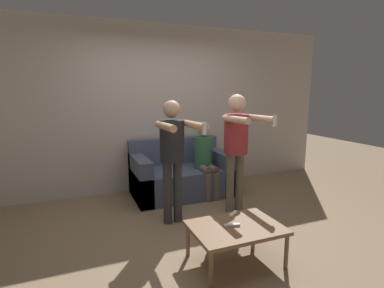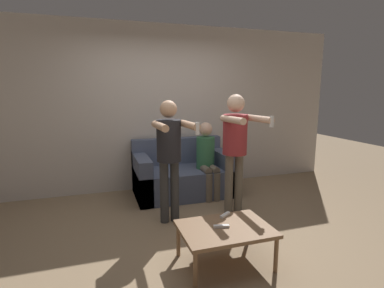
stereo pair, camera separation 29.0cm
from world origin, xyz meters
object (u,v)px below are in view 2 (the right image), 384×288
(person_standing_left, at_px, (169,148))
(person_standing_right, at_px, (236,140))
(remote_near, at_px, (221,226))
(remote_far, at_px, (225,215))
(person_seated, at_px, (207,156))
(couch, at_px, (182,176))
(coffee_table, at_px, (225,231))

(person_standing_left, xyz_separation_m, person_standing_right, (0.89, 0.00, 0.05))
(person_standing_left, distance_m, remote_near, 1.22)
(remote_near, height_order, remote_far, same)
(person_standing_left, bearing_deg, remote_far, -65.23)
(person_seated, bearing_deg, remote_far, -104.15)
(couch, bearing_deg, remote_far, -92.04)
(person_standing_right, relative_size, coffee_table, 1.86)
(remote_near, bearing_deg, person_standing_left, 102.76)
(person_seated, height_order, remote_near, person_seated)
(person_seated, bearing_deg, person_standing_right, -81.82)
(person_standing_left, height_order, coffee_table, person_standing_left)
(person_standing_left, xyz_separation_m, coffee_table, (0.28, -1.06, -0.62))
(remote_near, bearing_deg, person_seated, 73.37)
(couch, bearing_deg, coffee_table, -94.69)
(couch, relative_size, remote_far, 10.47)
(person_standing_right, bearing_deg, remote_far, -121.56)
(remote_near, xyz_separation_m, remote_far, (0.14, 0.23, 0.00))
(remote_far, bearing_deg, couch, 87.96)
(remote_near, relative_size, remote_far, 1.07)
(person_standing_right, xyz_separation_m, remote_near, (-0.65, -1.06, -0.62))
(remote_near, bearing_deg, person_standing_right, 58.37)
(person_seated, bearing_deg, couch, 147.59)
(person_standing_left, xyz_separation_m, remote_far, (0.38, -0.82, -0.57))
(person_seated, xyz_separation_m, remote_near, (-0.54, -1.81, -0.25))
(couch, xyz_separation_m, remote_near, (-0.21, -2.03, 0.09))
(person_seated, relative_size, coffee_table, 1.35)
(remote_near, bearing_deg, remote_far, 58.09)
(couch, distance_m, remote_near, 2.04)
(person_standing_right, xyz_separation_m, person_seated, (-0.11, 0.76, -0.37))
(remote_far, bearing_deg, person_seated, 75.85)
(coffee_table, bearing_deg, remote_far, 66.15)
(coffee_table, bearing_deg, person_seated, 74.55)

